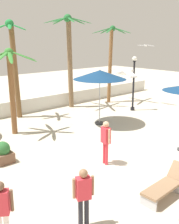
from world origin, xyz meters
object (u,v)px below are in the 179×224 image
Objects in this scene: guest_0 at (83,193)px; palm_tree_2 at (14,60)px; palm_tree_3 at (69,51)px; seagull_0 at (124,72)px; palm_tree_1 at (111,55)px; lamp_post_0 at (134,81)px; guest_1 at (106,138)px; seagull_1 at (146,45)px; patio_umbrella_4 at (100,75)px; guest_3 at (1,207)px; lounge_chair_0 at (166,184)px; palm_tree_0 at (11,79)px; planter at (3,153)px.

palm_tree_2 is at bearing 71.00° from guest_0.
palm_tree_3 reaches higher than seagull_0.
palm_tree_1 is 3.47× the size of guest_0.
lamp_post_0 is 2.22× the size of guest_0.
palm_tree_2 is 3.34× the size of guest_1.
seagull_1 is at bearing 15.36° from lamp_post_0.
patio_umbrella_4 is at bearing -169.63° from lamp_post_0.
guest_1 is 4.99m from guest_3.
lounge_chair_0 is at bearing -12.31° from guest_0.
seagull_1 is (1.75, 0.48, 2.24)m from lamp_post_0.
palm_tree_0 is 8.96m from palm_tree_1.
palm_tree_0 is 5.00× the size of planter.
planter is at bearing -122.70° from palm_tree_2.
palm_tree_2 reaches higher than patio_umbrella_4.
seagull_1 reaches higher than palm_tree_0.
guest_3 is 15.45m from seagull_1.
seagull_0 is 6.91m from planter.
palm_tree_0 is at bearing -155.86° from palm_tree_3.
seagull_0 is at bearing -106.01° from palm_tree_2.
guest_3 is at bearing -154.83° from seagull_1.
palm_tree_3 reaches higher than guest_1.
palm_tree_0 is (-4.33, 1.72, 0.02)m from patio_umbrella_4.
palm_tree_0 is 2.61× the size of guest_3.
guest_0 is 1.89× the size of planter.
planter is (-0.21, 5.87, -3.64)m from seagull_0.
guest_1 is (-4.57, -8.03, -2.82)m from palm_tree_3.
lamp_post_0 is 2.88m from seagull_1.
seagull_1 is at bearing 35.08° from seagull_0.
patio_umbrella_4 is 3.62× the size of planter.
palm_tree_3 is at bearing 126.15° from lamp_post_0.
patio_umbrella_4 is at bearing -21.69° from palm_tree_0.
lounge_chair_0 is (-7.34, -7.32, -1.59)m from lamp_post_0.
palm_tree_2 reaches higher than seagull_0.
palm_tree_0 is 2.64× the size of guest_0.
palm_tree_2 is 6.73× the size of planter.
seagull_0 is 1.18× the size of planter.
lamp_post_0 reaches higher than guest_0.
seagull_1 is (9.84, -0.55, 1.42)m from palm_tree_0.
seagull_0 reaches higher than patio_umbrella_4.
palm_tree_2 reaches higher than guest_1.
seagull_1 reaches higher than guest_3.
seagull_0 is at bearing -142.09° from lamp_post_0.
lounge_chair_0 is (0.75, -8.35, -2.41)m from palm_tree_0.
guest_3 is at bearing -163.45° from guest_1.
guest_1 is at bearing -93.88° from palm_tree_2.
patio_umbrella_4 is 3.06× the size of seagull_0.
palm_tree_1 is 1.56× the size of lamp_post_0.
lamp_post_0 is at bearing -164.64° from seagull_1.
patio_umbrella_4 reaches higher than planter.
seagull_0 reaches higher than lamp_post_0.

